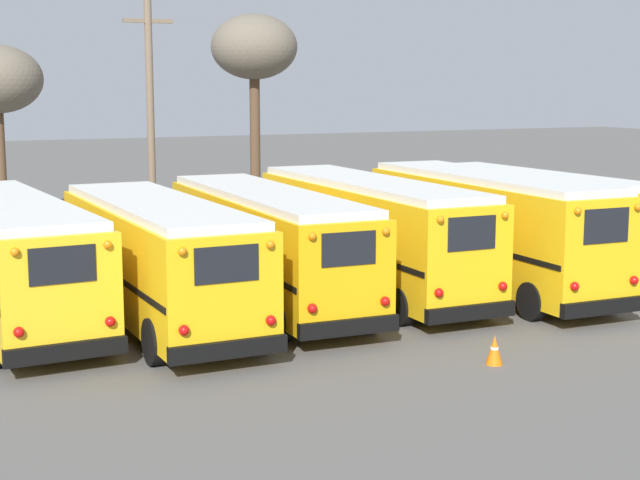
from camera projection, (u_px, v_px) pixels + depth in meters
name	position (u px, v px, depth m)	size (l,w,h in m)	color
ground_plane	(319.00, 297.00, 27.21)	(160.00, 160.00, 0.00)	#5B5956
school_bus_0	(12.00, 256.00, 24.06)	(3.07, 10.57, 3.06)	yellow
school_bus_1	(158.00, 256.00, 24.02)	(2.70, 9.93, 3.05)	yellow
school_bus_2	(267.00, 242.00, 26.10)	(2.74, 10.49, 3.06)	#EAAA0F
school_bus_3	(369.00, 231.00, 27.69)	(2.58, 10.60, 3.20)	yellow
school_bus_4	(489.00, 227.00, 27.96)	(2.69, 10.16, 3.33)	yellow
school_bus_5	(533.00, 216.00, 31.31)	(2.91, 9.65, 3.04)	#E5A00C
utility_pole	(151.00, 115.00, 35.16)	(1.80, 0.27, 9.13)	#75604C
bare_tree_0	(254.00, 50.00, 39.60)	(3.50, 3.50, 8.63)	brown
traffic_cone	(494.00, 350.00, 20.62)	(0.36, 0.36, 0.64)	orange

